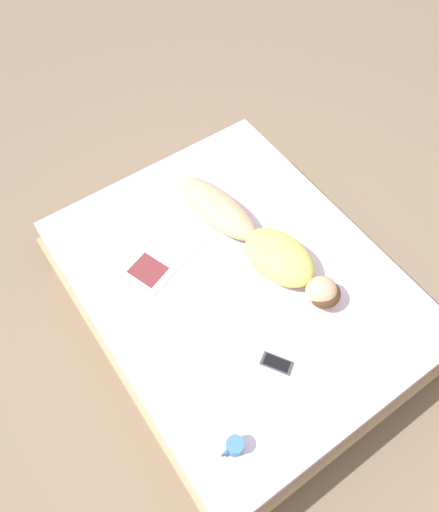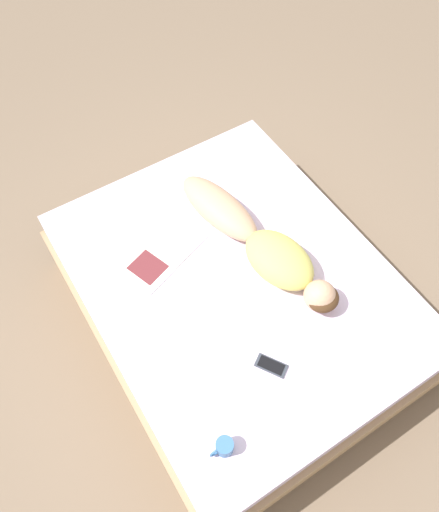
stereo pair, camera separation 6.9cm
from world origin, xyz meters
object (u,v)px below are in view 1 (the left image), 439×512
at_px(open_magazine, 161,256).
at_px(coffee_mug, 234,446).
at_px(person, 258,241).
at_px(cell_phone, 277,363).

height_order(open_magazine, coffee_mug, coffee_mug).
distance_m(person, open_magazine, 0.56).
xyz_separation_m(person, open_magazine, (0.48, -0.28, -0.08)).
bearing_deg(person, open_magazine, -39.55).
xyz_separation_m(person, coffee_mug, (0.75, 0.81, -0.04)).
bearing_deg(open_magazine, coffee_mug, 56.49).
relative_size(open_magazine, coffee_mug, 4.57).
distance_m(person, cell_phone, 0.70).
bearing_deg(cell_phone, open_magazine, -113.05).
height_order(open_magazine, cell_phone, same).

